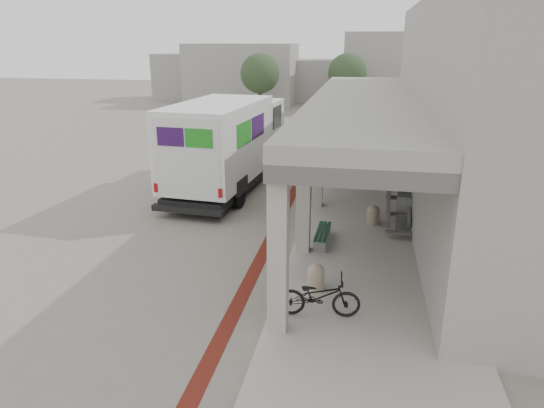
% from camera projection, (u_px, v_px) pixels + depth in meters
% --- Properties ---
extents(ground, '(120.00, 120.00, 0.00)m').
position_uv_depth(ground, '(226.00, 255.00, 13.63)').
color(ground, slate).
rests_on(ground, ground).
extents(bike_lane_stripe, '(0.35, 40.00, 0.01)m').
position_uv_depth(bike_lane_stripe, '(274.00, 232.00, 15.31)').
color(bike_lane_stripe, '#581A11').
rests_on(bike_lane_stripe, ground).
extents(sidewalk, '(4.40, 28.00, 0.12)m').
position_uv_depth(sidewalk, '(371.00, 265.00, 12.90)').
color(sidewalk, '#A19C91').
rests_on(sidewalk, ground).
extents(transit_building, '(7.60, 17.00, 7.00)m').
position_uv_depth(transit_building, '(467.00, 117.00, 15.53)').
color(transit_building, gray).
rests_on(transit_building, ground).
extents(distant_backdrop, '(28.00, 10.00, 6.50)m').
position_uv_depth(distant_backdrop, '(299.00, 74.00, 46.67)').
color(distant_backdrop, gray).
rests_on(distant_backdrop, ground).
extents(tree_left, '(3.20, 3.20, 4.80)m').
position_uv_depth(tree_left, '(260.00, 74.00, 39.56)').
color(tree_left, '#38281C').
rests_on(tree_left, ground).
extents(tree_mid, '(3.20, 3.20, 4.80)m').
position_uv_depth(tree_mid, '(347.00, 73.00, 40.19)').
color(tree_mid, '#38281C').
rests_on(tree_mid, ground).
extents(tree_right, '(3.20, 3.20, 4.80)m').
position_uv_depth(tree_right, '(450.00, 75.00, 37.85)').
color(tree_right, '#38281C').
rests_on(tree_right, ground).
extents(fedex_truck, '(3.27, 8.57, 3.58)m').
position_uv_depth(fedex_truck, '(228.00, 142.00, 19.28)').
color(fedex_truck, black).
rests_on(fedex_truck, ground).
extents(bench, '(0.39, 1.61, 0.37)m').
position_uv_depth(bench, '(323.00, 234.00, 14.09)').
color(bench, gray).
rests_on(bench, sidewalk).
extents(bollard_near, '(0.41, 0.41, 0.62)m').
position_uv_depth(bollard_near, '(316.00, 276.00, 11.49)').
color(bollard_near, '#9F8E79').
rests_on(bollard_near, sidewalk).
extents(bollard_far, '(0.41, 0.41, 0.62)m').
position_uv_depth(bollard_far, '(373.00, 214.00, 15.57)').
color(bollard_far, gray).
rests_on(bollard_far, sidewalk).
extents(utility_cabinet, '(0.49, 0.65, 1.06)m').
position_uv_depth(utility_cabinet, '(404.00, 211.00, 15.26)').
color(utility_cabinet, slate).
rests_on(utility_cabinet, sidewalk).
extents(bicycle_black, '(1.83, 0.80, 0.93)m').
position_uv_depth(bicycle_black, '(319.00, 296.00, 10.28)').
color(bicycle_black, black).
rests_on(bicycle_black, sidewalk).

